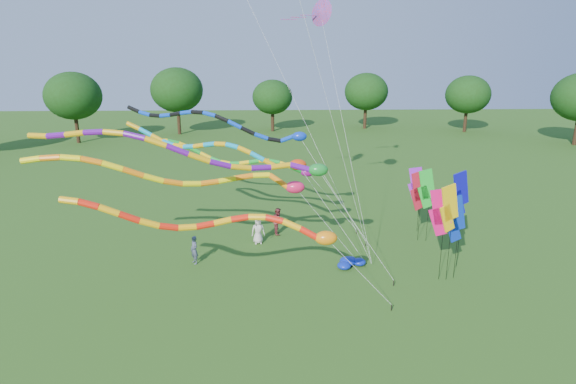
{
  "coord_description": "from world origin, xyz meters",
  "views": [
    {
      "loc": [
        -2.86,
        -19.64,
        11.21
      ],
      "look_at": [
        -2.07,
        2.53,
        4.8
      ],
      "focal_mm": 30.0,
      "sensor_mm": 36.0,
      "label": 1
    }
  ],
  "objects_px": {
    "person_a": "(258,231)",
    "person_c": "(278,221)",
    "person_b": "(194,250)",
    "tube_kite_red": "(236,225)",
    "tube_kite_orange": "(202,177)",
    "blue_nylon_heap": "(351,260)"
  },
  "relations": [
    {
      "from": "tube_kite_orange",
      "to": "blue_nylon_heap",
      "type": "relative_size",
      "value": 9.35
    },
    {
      "from": "tube_kite_orange",
      "to": "person_a",
      "type": "bearing_deg",
      "value": 49.49
    },
    {
      "from": "tube_kite_orange",
      "to": "blue_nylon_heap",
      "type": "distance_m",
      "value": 9.3
    },
    {
      "from": "blue_nylon_heap",
      "to": "person_a",
      "type": "bearing_deg",
      "value": 147.39
    },
    {
      "from": "blue_nylon_heap",
      "to": "person_c",
      "type": "relative_size",
      "value": 0.97
    },
    {
      "from": "tube_kite_orange",
      "to": "person_a",
      "type": "xyz_separation_m",
      "value": [
        2.61,
        4.11,
        -4.43
      ]
    },
    {
      "from": "tube_kite_red",
      "to": "tube_kite_orange",
      "type": "height_order",
      "value": "tube_kite_orange"
    },
    {
      "from": "tube_kite_red",
      "to": "person_a",
      "type": "height_order",
      "value": "tube_kite_red"
    },
    {
      "from": "tube_kite_red",
      "to": "person_a",
      "type": "bearing_deg",
      "value": 84.61
    },
    {
      "from": "person_a",
      "to": "person_b",
      "type": "relative_size",
      "value": 1.04
    },
    {
      "from": "tube_kite_red",
      "to": "person_b",
      "type": "xyz_separation_m",
      "value": [
        -2.76,
        5.49,
        -3.41
      ]
    },
    {
      "from": "tube_kite_orange",
      "to": "person_a",
      "type": "height_order",
      "value": "tube_kite_orange"
    },
    {
      "from": "person_b",
      "to": "tube_kite_red",
      "type": "bearing_deg",
      "value": -8.8
    },
    {
      "from": "tube_kite_red",
      "to": "person_c",
      "type": "xyz_separation_m",
      "value": [
        1.93,
        9.87,
        -3.34
      ]
    },
    {
      "from": "blue_nylon_heap",
      "to": "person_b",
      "type": "xyz_separation_m",
      "value": [
        -8.65,
        0.5,
        0.53
      ]
    },
    {
      "from": "blue_nylon_heap",
      "to": "person_a",
      "type": "height_order",
      "value": "person_a"
    },
    {
      "from": "person_a",
      "to": "person_c",
      "type": "xyz_separation_m",
      "value": [
        1.25,
        1.56,
        0.05
      ]
    },
    {
      "from": "person_b",
      "to": "person_a",
      "type": "bearing_deg",
      "value": 93.84
    },
    {
      "from": "tube_kite_orange",
      "to": "person_c",
      "type": "bearing_deg",
      "value": 47.66
    },
    {
      "from": "blue_nylon_heap",
      "to": "person_b",
      "type": "height_order",
      "value": "person_b"
    },
    {
      "from": "blue_nylon_heap",
      "to": "person_a",
      "type": "xyz_separation_m",
      "value": [
        -5.2,
        3.33,
        0.56
      ]
    },
    {
      "from": "person_b",
      "to": "person_c",
      "type": "bearing_deg",
      "value": 97.5
    }
  ]
}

